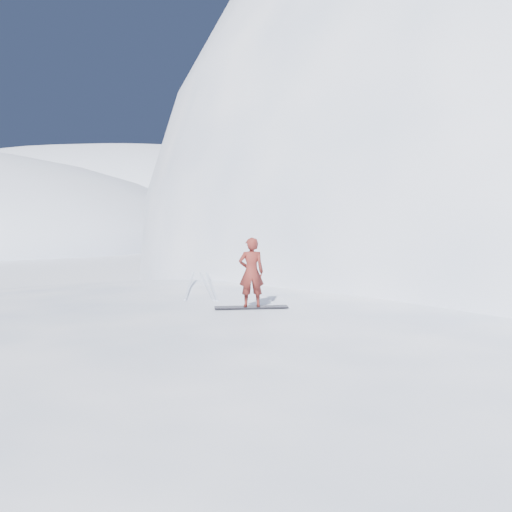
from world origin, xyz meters
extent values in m
plane|color=white|center=(0.00, 0.00, 0.00)|extent=(400.00, 400.00, 0.00)
ellipsoid|color=white|center=(1.00, 3.00, 0.00)|extent=(36.00, 28.00, 4.80)
ellipsoid|color=white|center=(10.00, 20.00, 0.00)|extent=(28.00, 24.00, 18.00)
ellipsoid|color=white|center=(-40.00, 110.00, 0.00)|extent=(140.00, 90.00, 36.00)
ellipsoid|color=white|center=(-2.00, 6.00, 0.00)|extent=(7.00, 6.30, 1.00)
ellipsoid|color=white|center=(7.00, 4.00, 0.00)|extent=(4.00, 3.60, 0.60)
cube|color=black|center=(1.09, 2.09, 2.41)|extent=(1.70, 0.66, 0.03)
imported|color=maroon|center=(1.09, 2.09, 3.22)|extent=(0.64, 0.49, 1.57)
cube|color=silver|center=(-1.19, 5.89, 2.42)|extent=(1.14, 5.91, 0.04)
cube|color=silver|center=(-0.70, 5.89, 2.42)|extent=(1.59, 5.82, 0.04)
cube|color=silver|center=(-0.56, 5.89, 2.42)|extent=(1.47, 5.85, 0.04)
camera|label=1|loc=(2.56, -10.64, 4.66)|focal=40.00mm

